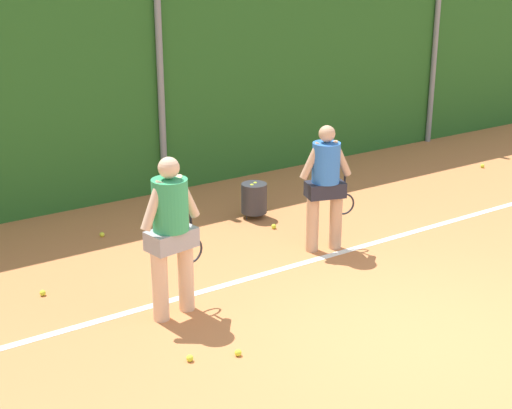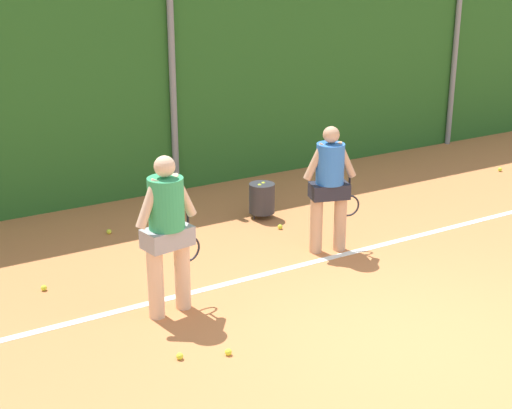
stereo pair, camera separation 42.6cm
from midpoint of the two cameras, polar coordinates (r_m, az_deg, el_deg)
ground_plane at (r=8.72m, az=6.24°, el=-5.79°), size 30.55×30.55×0.00m
hedge_fence_backdrop at (r=11.50m, az=-5.62°, el=9.66°), size 19.86×0.25×3.55m
fence_post_center at (r=11.33m, az=-5.25°, el=9.92°), size 0.10×0.10×3.71m
fence_post_right at (r=14.72m, az=15.66°, el=11.45°), size 0.10×0.10×3.71m
court_baseline_paint at (r=9.07m, az=4.42°, el=-4.68°), size 14.51×0.10×0.01m
player_foreground_near at (r=7.63m, az=-5.12°, el=-1.74°), size 0.78×0.37×1.70m
player_midcourt at (r=9.26m, az=6.92°, el=1.62°), size 0.74×0.40×1.60m
ball_hopper at (r=10.52m, az=1.61°, el=0.48°), size 0.36×0.36×0.51m
tennis_ball_1 at (r=7.21m, az=-0.38°, el=-11.10°), size 0.07×0.07×0.07m
tennis_ball_3 at (r=10.17m, az=-9.87°, el=-2.04°), size 0.07×0.07×0.07m
tennis_ball_4 at (r=8.70m, az=-14.38°, el=-6.14°), size 0.07×0.07×0.07m
tennis_ball_5 at (r=10.20m, az=3.03°, el=-1.70°), size 0.07×0.07×0.07m
tennis_ball_6 at (r=13.47m, az=18.82°, el=2.51°), size 0.07×0.07×0.07m
tennis_ball_7 at (r=7.16m, az=-4.05°, el=-11.38°), size 0.07×0.07×0.07m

